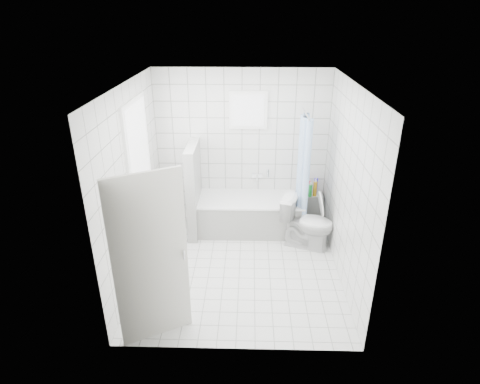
{
  "coord_description": "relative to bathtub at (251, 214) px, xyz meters",
  "views": [
    {
      "loc": [
        0.14,
        -4.78,
        3.42
      ],
      "look_at": [
        -0.0,
        0.35,
        1.05
      ],
      "focal_mm": 30.0,
      "sensor_mm": 36.0,
      "label": 1
    }
  ],
  "objects": [
    {
      "name": "tiled_ledge",
      "position": [
        1.01,
        0.25,
        -0.02
      ],
      "size": [
        0.4,
        0.24,
        0.55
      ],
      "primitive_type": "cube",
      "color": "white",
      "rests_on": "ground"
    },
    {
      "name": "wall_back",
      "position": [
        -0.16,
        0.38,
        1.01
      ],
      "size": [
        2.8,
        0.02,
        2.6
      ],
      "primitive_type": "cube",
      "color": "white",
      "rests_on": "ground"
    },
    {
      "name": "wall_right",
      "position": [
        1.24,
        -1.12,
        1.01
      ],
      "size": [
        0.02,
        3.0,
        2.6
      ],
      "primitive_type": "cube",
      "color": "white",
      "rests_on": "ground"
    },
    {
      "name": "wall_left",
      "position": [
        -1.56,
        -1.12,
        1.01
      ],
      "size": [
        0.02,
        3.0,
        2.6
      ],
      "primitive_type": "cube",
      "color": "white",
      "rests_on": "ground"
    },
    {
      "name": "sill_bottles",
      "position": [
        -1.46,
        -0.97,
        0.72
      ],
      "size": [
        0.15,
        0.74,
        0.29
      ],
      "color": "#DE6FDD",
      "rests_on": "window_sill"
    },
    {
      "name": "toilet",
      "position": [
        0.87,
        -0.48,
        0.11
      ],
      "size": [
        0.9,
        0.69,
        0.81
      ],
      "primitive_type": "imported",
      "rotation": [
        0.0,
        0.0,
        1.23
      ],
      "color": "white",
      "rests_on": "ground"
    },
    {
      "name": "bathtub",
      "position": [
        0.0,
        0.0,
        0.0
      ],
      "size": [
        1.71,
        0.77,
        0.58
      ],
      "color": "white",
      "rests_on": "ground"
    },
    {
      "name": "ledge_bottles",
      "position": [
        1.03,
        0.23,
        0.38
      ],
      "size": [
        0.19,
        0.18,
        0.27
      ],
      "color": "orange",
      "rests_on": "tiled_ledge"
    },
    {
      "name": "window_left",
      "position": [
        -1.51,
        -0.82,
        1.31
      ],
      "size": [
        0.01,
        0.9,
        1.4
      ],
      "primitive_type": "cube",
      "color": "white",
      "rests_on": "wall_left"
    },
    {
      "name": "curtain_rod",
      "position": [
        0.79,
        -0.02,
        1.71
      ],
      "size": [
        0.02,
        0.8,
        0.02
      ],
      "primitive_type": "cylinder",
      "rotation": [
        1.57,
        0.0,
        0.0
      ],
      "color": "silver",
      "rests_on": "wall_back"
    },
    {
      "name": "shower_curtain",
      "position": [
        0.79,
        -0.16,
        0.81
      ],
      "size": [
        0.14,
        0.48,
        1.78
      ],
      "primitive_type": null,
      "color": "#457ECB",
      "rests_on": "curtain_rod"
    },
    {
      "name": "ground",
      "position": [
        -0.16,
        -1.12,
        -0.29
      ],
      "size": [
        3.0,
        3.0,
        0.0
      ],
      "primitive_type": "plane",
      "color": "white",
      "rests_on": "ground"
    },
    {
      "name": "door",
      "position": [
        -1.05,
        -2.42,
        0.71
      ],
      "size": [
        0.72,
        0.41,
        2.0
      ],
      "primitive_type": "cube",
      "rotation": [
        0.0,
        0.0,
        -1.08
      ],
      "color": "silver",
      "rests_on": "ground"
    },
    {
      "name": "ceiling",
      "position": [
        -0.16,
        -1.12,
        2.31
      ],
      "size": [
        3.0,
        3.0,
        0.0
      ],
      "primitive_type": "plane",
      "rotation": [
        3.14,
        0.0,
        0.0
      ],
      "color": "white",
      "rests_on": "ground"
    },
    {
      "name": "tub_faucet",
      "position": [
        0.1,
        0.33,
        0.56
      ],
      "size": [
        0.18,
        0.06,
        0.06
      ],
      "primitive_type": "cube",
      "color": "silver",
      "rests_on": "wall_back"
    },
    {
      "name": "wall_front",
      "position": [
        -0.16,
        -2.62,
        1.01
      ],
      "size": [
        2.8,
        0.02,
        2.6
      ],
      "primitive_type": "cube",
      "color": "white",
      "rests_on": "ground"
    },
    {
      "name": "partition_wall",
      "position": [
        -0.92,
        -0.05,
        0.46
      ],
      "size": [
        0.15,
        0.85,
        1.5
      ],
      "primitive_type": "cube",
      "color": "white",
      "rests_on": "ground"
    },
    {
      "name": "window_back",
      "position": [
        -0.06,
        0.33,
        1.66
      ],
      "size": [
        0.5,
        0.01,
        0.5
      ],
      "primitive_type": "cube",
      "color": "white",
      "rests_on": "wall_back"
    },
    {
      "name": "window_sill",
      "position": [
        -1.47,
        -0.82,
        0.57
      ],
      "size": [
        0.18,
        1.02,
        0.08
      ],
      "primitive_type": "cube",
      "color": "white",
      "rests_on": "wall_left"
    }
  ]
}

